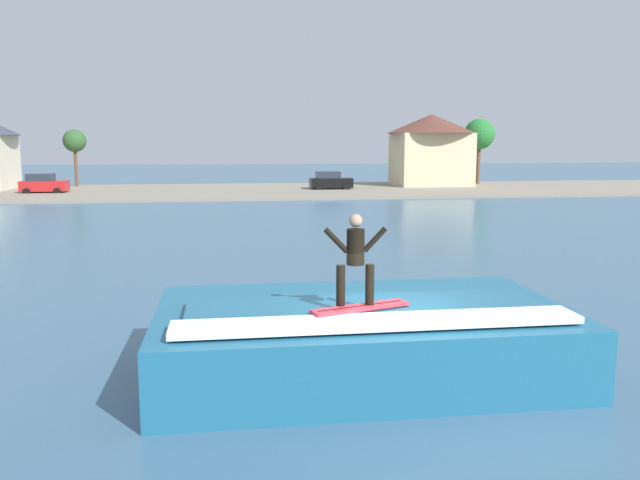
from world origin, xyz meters
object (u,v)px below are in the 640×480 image
object	(u,v)px
car_near_shore	(44,184)
tree_tall_bare	(479,135)
surfboard	(361,307)
tree_short_bushy	(75,142)
car_far_shore	(330,181)
house_gabled_white	(431,146)
surfer	(355,255)
wave_crest	(362,338)

from	to	relation	value
car_near_shore	tree_tall_bare	distance (m)	43.20
surfboard	tree_short_bushy	world-z (taller)	tree_short_bushy
car_far_shore	tree_tall_bare	world-z (taller)	tree_tall_bare
car_far_shore	house_gabled_white	bearing A→B (deg)	19.67
surfer	wave_crest	bearing A→B (deg)	68.53
wave_crest	house_gabled_white	xyz separation A→B (m)	(18.03, 51.64, 3.45)
surfboard	surfer	bearing A→B (deg)	139.56
surfer	tree_tall_bare	bearing A→B (deg)	65.95
house_gabled_white	tree_short_bushy	distance (m)	35.81
surfer	car_far_shore	size ratio (longest dim) A/B	0.42
car_near_shore	house_gabled_white	distance (m)	36.96
wave_crest	house_gabled_white	bearing A→B (deg)	70.75
surfboard	car_far_shore	world-z (taller)	car_far_shore
wave_crest	car_far_shore	bearing A→B (deg)	81.63
tree_short_bushy	surfer	bearing A→B (deg)	-72.85
car_near_shore	house_gabled_white	size ratio (longest dim) A/B	0.43
car_near_shore	tree_short_bushy	world-z (taller)	tree_short_bushy
surfer	car_far_shore	xyz separation A→B (m)	(7.29, 48.40, -1.52)
surfboard	tree_tall_bare	size ratio (longest dim) A/B	0.27
surfboard	house_gabled_white	distance (m)	55.56
tree_short_bushy	house_gabled_white	bearing A→B (deg)	-5.96
car_near_shore	wave_crest	bearing A→B (deg)	-68.51
surfer	house_gabled_white	xyz separation A→B (m)	(18.31, 52.34, 1.68)
wave_crest	tree_tall_bare	bearing A→B (deg)	65.92
car_near_shore	surfer	bearing A→B (deg)	-69.08
wave_crest	surfboard	bearing A→B (deg)	-103.63
car_near_shore	tree_short_bushy	xyz separation A→B (m)	(0.91, 8.42, 3.67)
car_near_shore	car_far_shore	distance (m)	25.51
surfboard	house_gabled_white	bearing A→B (deg)	70.83
car_far_shore	tree_short_bushy	bearing A→B (deg)	162.70
surfboard	tree_short_bushy	size ratio (longest dim) A/B	0.33
house_gabled_white	tree_short_bushy	world-z (taller)	house_gabled_white
surfboard	tree_short_bushy	xyz separation A→B (m)	(-17.39, 56.14, 3.11)
house_gabled_white	tree_short_bushy	bearing A→B (deg)	174.04
surfboard	tree_tall_bare	world-z (taller)	tree_tall_bare
wave_crest	tree_short_bushy	world-z (taller)	tree_short_bushy
surfer	car_near_shore	size ratio (longest dim) A/B	0.43
wave_crest	tree_tall_bare	size ratio (longest dim) A/B	1.11
tree_short_bushy	wave_crest	bearing A→B (deg)	-72.39
wave_crest	tree_tall_bare	distance (m)	58.93
house_gabled_white	tree_short_bushy	size ratio (longest dim) A/B	1.54
surfboard	house_gabled_white	world-z (taller)	house_gabled_white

